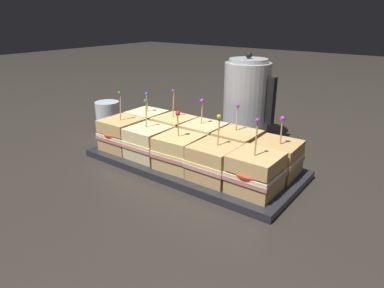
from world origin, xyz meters
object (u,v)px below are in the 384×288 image
(sandwich_front_far_left, at_px, (122,134))
(sandwich_back_far_left, at_px, (147,125))
(sandwich_front_left, at_px, (149,142))
(sandwich_back_left, at_px, (174,132))
(sandwich_front_right, at_px, (214,162))
(sandwich_front_far_right, at_px, (255,173))
(sandwich_front_center, at_px, (179,151))
(drinking_glass, at_px, (108,119))
(kettle_steel, at_px, (247,99))
(sandwich_back_center, at_px, (204,139))
(sandwich_back_right, at_px, (237,148))
(sandwich_back_far_right, at_px, (276,158))
(serving_platter, at_px, (192,163))

(sandwich_front_far_left, height_order, sandwich_back_far_left, sandwich_front_far_left)
(sandwich_front_left, distance_m, sandwich_back_left, 0.10)
(sandwich_front_left, height_order, sandwich_front_right, sandwich_front_left)
(sandwich_front_far_right, relative_size, sandwich_back_far_left, 1.15)
(sandwich_front_right, bearing_deg, sandwich_back_far_left, 161.78)
(sandwich_front_center, bearing_deg, drinking_glass, 166.72)
(sandwich_front_left, xyz_separation_m, kettle_steel, (0.10, 0.34, 0.06))
(sandwich_front_right, bearing_deg, sandwich_front_far_right, 0.32)
(sandwich_back_center, xyz_separation_m, kettle_steel, (-0.00, 0.24, 0.06))
(sandwich_front_far_right, bearing_deg, drinking_glass, 171.55)
(sandwich_front_left, height_order, sandwich_front_center, sandwich_front_left)
(sandwich_front_center, height_order, sandwich_back_right, sandwich_back_right)
(sandwich_front_center, xyz_separation_m, sandwich_front_right, (0.10, 0.00, -0.00))
(sandwich_back_far_right, bearing_deg, sandwich_back_far_left, -179.74)
(sandwich_back_left, bearing_deg, serving_platter, -27.10)
(sandwich_front_center, relative_size, sandwich_back_right, 0.96)
(sandwich_front_left, bearing_deg, kettle_steel, 73.50)
(sandwich_back_far_left, relative_size, drinking_glass, 1.29)
(sandwich_front_far_right, height_order, kettle_steel, kettle_steel)
(sandwich_back_center, relative_size, drinking_glass, 1.36)
(sandwich_back_center, height_order, drinking_glass, sandwich_back_center)
(sandwich_front_left, distance_m, sandwich_front_far_right, 0.31)
(sandwich_back_left, xyz_separation_m, drinking_glass, (-0.26, -0.02, -0.00))
(kettle_steel, bearing_deg, sandwich_front_right, -72.68)
(serving_platter, distance_m, sandwich_front_far_left, 0.22)
(sandwich_back_left, xyz_separation_m, sandwich_back_far_right, (0.31, -0.00, -0.00))
(sandwich_front_right, relative_size, sandwich_back_far_left, 1.06)
(sandwich_front_far_left, xyz_separation_m, sandwich_back_far_left, (-0.00, 0.10, -0.00))
(sandwich_front_right, relative_size, sandwich_back_center, 1.01)
(sandwich_back_center, bearing_deg, sandwich_front_far_right, -26.49)
(serving_platter, xyz_separation_m, sandwich_front_right, (0.10, -0.05, 0.05))
(sandwich_front_left, height_order, sandwich_back_far_right, sandwich_front_left)
(sandwich_front_left, bearing_deg, serving_platter, 25.75)
(sandwich_back_center, xyz_separation_m, sandwich_back_far_right, (0.21, 0.00, -0.00))
(sandwich_front_center, bearing_deg, sandwich_back_far_right, 26.58)
(sandwich_back_far_left, height_order, sandwich_back_right, sandwich_back_right)
(sandwich_front_left, height_order, sandwich_back_left, sandwich_back_left)
(sandwich_front_far_left, height_order, sandwich_back_far_right, sandwich_front_far_left)
(sandwich_front_center, relative_size, kettle_steel, 0.54)
(sandwich_front_left, xyz_separation_m, sandwich_back_far_left, (-0.10, 0.10, 0.00))
(serving_platter, bearing_deg, sandwich_back_far_left, 166.33)
(sandwich_back_right, xyz_separation_m, drinking_glass, (-0.47, -0.02, -0.00))
(sandwich_back_right, relative_size, kettle_steel, 0.56)
(sandwich_front_left, relative_size, sandwich_front_far_right, 0.94)
(serving_platter, distance_m, sandwich_front_center, 0.07)
(sandwich_front_center, bearing_deg, serving_platter, 88.42)
(sandwich_front_left, relative_size, sandwich_back_right, 1.02)
(drinking_glass, bearing_deg, sandwich_back_left, 4.03)
(sandwich_back_right, bearing_deg, sandwich_front_left, -154.03)
(serving_platter, height_order, sandwich_back_far_left, sandwich_back_far_left)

